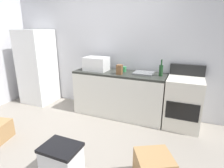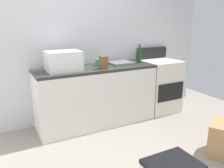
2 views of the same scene
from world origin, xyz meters
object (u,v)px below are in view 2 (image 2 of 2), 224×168
stove_oven (159,85)px  knife_block (104,62)px  microwave (63,61)px  coffee_mug (98,62)px  wine_bottle (139,56)px

stove_oven → knife_block: bearing=-172.2°
microwave → coffee_mug: 0.58m
coffee_mug → knife_block: size_ratio=0.56×
microwave → knife_block: (0.55, -0.12, -0.05)m
wine_bottle → coffee_mug: (-0.71, 0.06, -0.06)m
microwave → coffee_mug: (0.56, 0.11, -0.09)m
knife_block → coffee_mug: bearing=86.5°
microwave → wine_bottle: size_ratio=1.53×
wine_bottle → stove_oven: bearing=-1.8°
microwave → knife_block: bearing=-12.9°
coffee_mug → stove_oven: bearing=-3.6°
stove_oven → microwave: bearing=-178.8°
stove_oven → knife_block: size_ratio=6.11×
coffee_mug → wine_bottle: bearing=-4.8°
coffee_mug → knife_block: knife_block is taller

